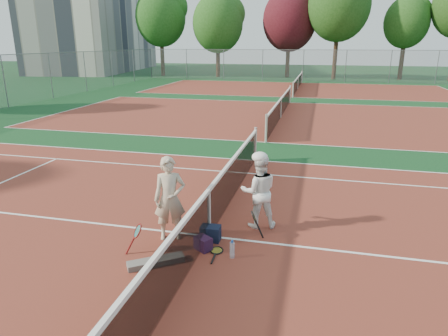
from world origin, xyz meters
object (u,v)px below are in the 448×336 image
object	(u,v)px
racket_red	(138,238)
racket_black_held	(254,225)
player_a	(170,199)
water_bottle	(232,250)
sports_bag_navy	(211,233)
apartment_block	(95,12)
racket_spare	(217,250)
player_b	(259,191)
sports_bag_purple	(203,243)
net_main	(209,213)

from	to	relation	value
racket_red	racket_black_held	bearing A→B (deg)	-10.25
player_a	racket_red	xyz separation A→B (m)	(-0.39, -0.66, -0.56)
player_a	water_bottle	world-z (taller)	player_a
sports_bag_navy	apartment_block	bearing A→B (deg)	122.45
apartment_block	racket_black_held	size ratio (longest dim) A/B	39.06
racket_spare	sports_bag_navy	world-z (taller)	sports_bag_navy
apartment_block	racket_spare	distance (m)	53.29
player_a	racket_red	bearing A→B (deg)	-140.99
racket_black_held	racket_spare	distance (m)	0.92
sports_bag_navy	water_bottle	world-z (taller)	water_bottle
water_bottle	racket_red	bearing A→B (deg)	-173.40
player_b	sports_bag_purple	xyz separation A→B (m)	(-0.83, -1.24, -0.64)
player_b	racket_red	world-z (taller)	player_b
racket_black_held	water_bottle	world-z (taller)	racket_black_held
apartment_block	player_a	bearing A→B (deg)	-58.33
net_main	water_bottle	size ratio (longest dim) A/B	36.60
net_main	player_a	world-z (taller)	player_a
racket_red	sports_bag_purple	size ratio (longest dim) A/B	1.72
racket_black_held	water_bottle	xyz separation A→B (m)	(-0.25, -0.83, -0.13)
net_main	sports_bag_navy	xyz separation A→B (m)	(0.06, -0.15, -0.36)
racket_spare	sports_bag_navy	size ratio (longest dim) A/B	1.59
player_a	water_bottle	xyz separation A→B (m)	(1.33, -0.46, -0.68)
net_main	apartment_block	world-z (taller)	apartment_block
player_a	racket_black_held	xyz separation A→B (m)	(1.58, 0.36, -0.54)
net_main	racket_black_held	bearing A→B (deg)	9.28
net_main	player_b	xyz separation A→B (m)	(0.86, 0.71, 0.26)
player_b	racket_spare	distance (m)	1.56
racket_red	water_bottle	bearing A→B (deg)	-31.22
net_main	player_a	xyz separation A→B (m)	(-0.71, -0.22, 0.32)
net_main	apartment_block	xyz separation A→B (m)	(-28.00, 44.00, 6.99)
player_a	apartment_block	bearing A→B (deg)	100.97
player_b	racket_spare	world-z (taller)	player_b
net_main	sports_bag_purple	size ratio (longest dim) A/B	35.13
racket_red	racket_spare	xyz separation A→B (m)	(1.39, 0.35, -0.25)
player_b	water_bottle	xyz separation A→B (m)	(-0.24, -1.40, -0.62)
player_b	water_bottle	world-z (taller)	player_b
apartment_block	racket_red	xyz separation A→B (m)	(26.90, -44.88, -7.23)
player_a	racket_spare	xyz separation A→B (m)	(1.00, -0.31, -0.81)
racket_spare	racket_red	bearing A→B (deg)	101.49
apartment_block	water_bottle	bearing A→B (deg)	-57.37
apartment_block	racket_black_held	xyz separation A→B (m)	(28.86, -43.86, -7.22)
player_a	sports_bag_purple	size ratio (longest dim) A/B	5.28
player_b	racket_red	distance (m)	2.58
water_bottle	racket_black_held	bearing A→B (deg)	73.15
sports_bag_navy	sports_bag_purple	world-z (taller)	sports_bag_navy
player_b	sports_bag_navy	distance (m)	1.32
player_b	sports_bag_purple	bearing A→B (deg)	39.56
racket_red	sports_bag_purple	xyz separation A→B (m)	(1.13, 0.35, -0.14)
player_b	racket_black_held	world-z (taller)	player_b
apartment_block	sports_bag_purple	bearing A→B (deg)	-57.81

